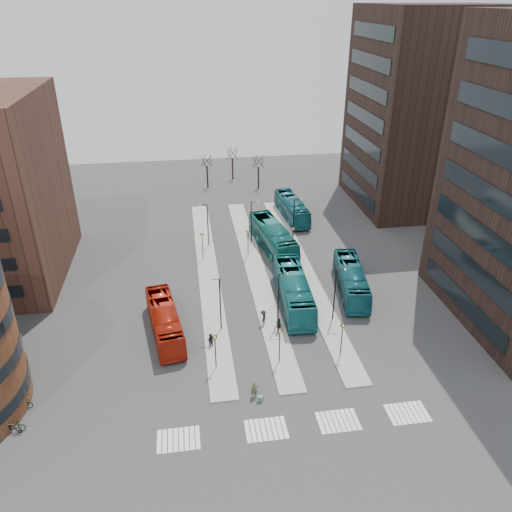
{
  "coord_description": "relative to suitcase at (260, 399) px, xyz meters",
  "views": [
    {
      "loc": [
        -6.12,
        -24.64,
        30.98
      ],
      "look_at": [
        1.24,
        24.47,
        5.0
      ],
      "focal_mm": 35.0,
      "sensor_mm": 36.0,
      "label": 1
    }
  ],
  "objects": [
    {
      "name": "commuter_b",
      "position": [
        3.41,
        9.39,
        0.62
      ],
      "size": [
        0.74,
        1.14,
        1.8
      ],
      "primitive_type": "imported",
      "rotation": [
        0.0,
        0.0,
        1.88
      ],
      "color": "black",
      "rests_on": "ground"
    },
    {
      "name": "island_mid",
      "position": [
        2.99,
        22.82,
        -0.2
      ],
      "size": [
        2.5,
        45.0,
        0.15
      ],
      "primitive_type": "cube",
      "color": "gray",
      "rests_on": "ground"
    },
    {
      "name": "bicycle_near",
      "position": [
        -20.01,
        -0.4,
        0.2
      ],
      "size": [
        1.86,
        0.81,
        0.95
      ],
      "primitive_type": "imported",
      "rotation": [
        0.0,
        0.0,
        1.67
      ],
      "color": "gray",
      "rests_on": "ground"
    },
    {
      "name": "crosswalk_stripes",
      "position": [
        2.74,
        -3.18,
        -0.27
      ],
      "size": [
        22.35,
        2.4,
        0.01
      ],
      "color": "silver",
      "rests_on": "ground"
    },
    {
      "name": "bicycle_far",
      "position": [
        -20.01,
        2.23,
        0.19
      ],
      "size": [
        1.86,
        0.86,
        0.94
      ],
      "primitive_type": "imported",
      "rotation": [
        0.0,
        0.0,
        1.43
      ],
      "color": "gray",
      "rests_on": "ground"
    },
    {
      "name": "sign_poles",
      "position": [
        2.59,
        15.82,
        2.13
      ],
      "size": [
        12.45,
        22.12,
        3.65
      ],
      "color": "black",
      "rests_on": "ground"
    },
    {
      "name": "teal_bus_a",
      "position": [
        6.06,
        14.62,
        1.49
      ],
      "size": [
        3.63,
        12.83,
        3.53
      ],
      "primitive_type": "imported",
      "rotation": [
        0.0,
        0.0,
        -0.05
      ],
      "color": "#15676D",
      "rests_on": "ground"
    },
    {
      "name": "lamp_posts",
      "position": [
        3.63,
        20.82,
        3.3
      ],
      "size": [
        14.04,
        20.24,
        6.12
      ],
      "color": "black",
      "rests_on": "ground"
    },
    {
      "name": "teal_bus_d",
      "position": [
        11.1,
        38.79,
        1.32
      ],
      "size": [
        3.51,
        11.66,
        3.2
      ],
      "primitive_type": "imported",
      "rotation": [
        0.0,
        0.0,
        0.07
      ],
      "color": "#155B6A",
      "rests_on": "ground"
    },
    {
      "name": "ground",
      "position": [
        0.99,
        -7.18,
        -0.28
      ],
      "size": [
        160.0,
        160.0,
        0.0
      ],
      "primitive_type": "plane",
      "color": "#303032",
      "rests_on": "ground"
    },
    {
      "name": "bicycle_mid",
      "position": [
        -20.01,
        -0.44,
        0.2
      ],
      "size": [
        1.65,
        1.02,
        0.96
      ],
      "primitive_type": "imported",
      "rotation": [
        0.0,
        0.0,
        1.18
      ],
      "color": "gray",
      "rests_on": "ground"
    },
    {
      "name": "teal_bus_b",
      "position": [
        6.23,
        28.49,
        1.52
      ],
      "size": [
        5.0,
        13.23,
        3.6
      ],
      "primitive_type": "imported",
      "rotation": [
        0.0,
        0.0,
        0.16
      ],
      "color": "#146663",
      "rests_on": "ground"
    },
    {
      "name": "red_bus",
      "position": [
        -8.15,
        11.16,
        1.26
      ],
      "size": [
        4.28,
        11.29,
        3.07
      ],
      "primitive_type": "imported",
      "rotation": [
        0.0,
        0.0,
        0.16
      ],
      "color": "#AA1E0D",
      "rests_on": "ground"
    },
    {
      "name": "commuter_c",
      "position": [
        2.09,
        11.13,
        0.59
      ],
      "size": [
        1.08,
        1.29,
        1.73
      ],
      "primitive_type": "imported",
      "rotation": [
        0.0,
        0.0,
        4.24
      ],
      "color": "black",
      "rests_on": "ground"
    },
    {
      "name": "traveller",
      "position": [
        -0.43,
        0.63,
        0.51
      ],
      "size": [
        0.6,
        0.42,
        1.58
      ],
      "primitive_type": "imported",
      "rotation": [
        0.0,
        0.0,
        -0.07
      ],
      "color": "#4F4E2F",
      "rests_on": "ground"
    },
    {
      "name": "commuter_a",
      "position": [
        -3.69,
        8.2,
        0.49
      ],
      "size": [
        0.81,
        0.67,
        1.53
      ],
      "primitive_type": "imported",
      "rotation": [
        0.0,
        0.0,
        3.01
      ],
      "color": "black",
      "rests_on": "ground"
    },
    {
      "name": "island_left",
      "position": [
        -3.01,
        22.82,
        -0.2
      ],
      "size": [
        2.5,
        45.0,
        0.15
      ],
      "primitive_type": "cube",
      "color": "gray",
      "rests_on": "ground"
    },
    {
      "name": "suitcase",
      "position": [
        0.0,
        0.0,
        0.0
      ],
      "size": [
        0.54,
        0.49,
        0.56
      ],
      "primitive_type": "cube",
      "rotation": [
        0.0,
        0.0,
        -0.38
      ],
      "color": "navy",
      "rests_on": "ground"
    },
    {
      "name": "island_right",
      "position": [
        8.99,
        22.82,
        -0.2
      ],
      "size": [
        2.5,
        45.0,
        0.15
      ],
      "primitive_type": "cube",
      "color": "gray",
      "rests_on": "ground"
    },
    {
      "name": "bare_trees",
      "position": [
        3.66,
        55.49,
        2.45
      ],
      "size": [
        10.97,
        8.14,
        5.9
      ],
      "color": "black",
      "rests_on": "ground"
    },
    {
      "name": "tower_far",
      "position": [
        32.97,
        42.82,
        14.72
      ],
      "size": [
        20.12,
        20.0,
        30.0
      ],
      "color": "black",
      "rests_on": "ground"
    },
    {
      "name": "teal_bus_c",
      "position": [
        13.28,
        16.18,
        1.32
      ],
      "size": [
        4.48,
        11.79,
        3.2
      ],
      "primitive_type": "imported",
      "rotation": [
        0.0,
        0.0,
        -0.16
      ],
      "color": "#135461",
      "rests_on": "ground"
    }
  ]
}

